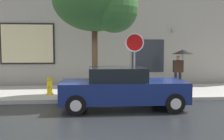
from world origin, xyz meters
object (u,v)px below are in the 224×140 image
Objects in this scene: fire_hydrant at (50,86)px; pedestrian_with_umbrella at (181,57)px; parked_car at (122,88)px; street_tree at (98,2)px; stop_sign at (135,52)px.

pedestrian_with_umbrella is at bearing 10.11° from fire_hydrant.
parked_car is 3.67m from street_tree.
parked_car is 5.81× the size of fire_hydrant.
street_tree is (-4.03, -1.65, 2.25)m from pedestrian_with_umbrella.
stop_sign is (3.50, -0.63, 1.45)m from fire_hydrant.
parked_car is at bearing -37.67° from fire_hydrant.
parked_car is 1.66× the size of stop_sign.
stop_sign is at bearing 64.75° from parked_car.
street_tree is at bearing -15.49° from fire_hydrant.
fire_hydrant is 0.29× the size of stop_sign.
pedestrian_with_umbrella is at bearing 44.43° from parked_car.
pedestrian_with_umbrella is (6.09, 1.08, 1.17)m from fire_hydrant.
stop_sign is at bearing -2.59° from street_tree.
fire_hydrant is at bearing 142.33° from parked_car.
parked_car is 0.83× the size of street_tree.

